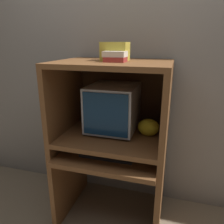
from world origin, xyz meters
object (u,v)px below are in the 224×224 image
object	(u,v)px
keyboard	(107,155)
mouse	(142,160)
crt_monitor	(113,107)
snack_bag	(148,127)
book_stack	(115,56)
storage_box	(115,51)

from	to	relation	value
keyboard	mouse	distance (m)	0.27
crt_monitor	snack_bag	bearing A→B (deg)	-5.84
crt_monitor	keyboard	size ratio (longest dim) A/B	1.06
snack_bag	book_stack	size ratio (longest dim) A/B	1.08
crt_monitor	book_stack	xyz separation A→B (m)	(0.06, -0.14, 0.42)
mouse	book_stack	distance (m)	0.77
snack_bag	crt_monitor	bearing A→B (deg)	174.16
keyboard	book_stack	world-z (taller)	book_stack
crt_monitor	mouse	size ratio (longest dim) A/B	6.57
mouse	book_stack	bearing A→B (deg)	157.67
keyboard	storage_box	distance (m)	0.79
mouse	keyboard	bearing A→B (deg)	-179.86
keyboard	storage_box	world-z (taller)	storage_box
mouse	storage_box	xyz separation A→B (m)	(-0.26, 0.20, 0.76)
mouse	storage_box	world-z (taller)	storage_box
keyboard	book_stack	distance (m)	0.74
crt_monitor	mouse	bearing A→B (deg)	-39.32
crt_monitor	mouse	xyz separation A→B (m)	(0.29, -0.24, -0.31)
snack_bag	storage_box	distance (m)	0.64
snack_bag	book_stack	xyz separation A→B (m)	(-0.25, -0.11, 0.55)
mouse	snack_bag	distance (m)	0.27
mouse	snack_bag	bearing A→B (deg)	86.38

